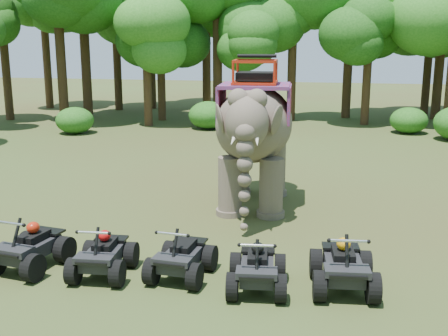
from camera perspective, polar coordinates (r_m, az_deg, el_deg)
The scene contains 23 objects.
ground at distance 14.56m, azimuth -0.94°, elevation -8.37°, with size 110.00×110.00×0.00m, color #47381E.
elephant at distance 17.87m, azimuth 3.10°, elevation 3.63°, with size 2.50×5.68×4.77m, color brown, non-canonical shape.
atv_0 at distance 14.03m, azimuth -19.16°, elevation -7.03°, with size 1.33×1.82×1.35m, color black, non-canonical shape.
atv_1 at distance 13.22m, azimuth -12.20°, elevation -8.04°, with size 1.24×1.70×1.26m, color black, non-canonical shape.
atv_2 at distance 12.86m, azimuth -4.33°, elevation -8.37°, with size 1.24×1.70×1.26m, color black, non-canonical shape.
atv_3 at distance 12.24m, azimuth 3.40°, elevation -9.52°, with size 1.24×1.71×1.26m, color black, non-canonical shape.
atv_4 at distance 12.48m, azimuth 12.08°, elevation -9.06°, with size 1.35×1.86×1.38m, color black, non-canonical shape.
tree_0 at distance 36.87m, azimuth 6.95°, elevation 11.42°, with size 5.95×5.95×8.50m, color #195114, non-canonical shape.
tree_1 at distance 35.77m, azimuth 14.36°, elevation 9.86°, with size 4.90×4.90×7.00m, color #195114, non-canonical shape.
tree_25 at distance 36.91m, azimuth -16.32°, elevation 11.98°, with size 6.83×6.83×9.75m, color #195114, non-canonical shape.
tree_26 at distance 34.50m, azimuth -7.84°, elevation 9.92°, with size 4.80×4.80×6.86m, color #195114, non-canonical shape.
tree_27 at distance 36.62m, azimuth -0.67°, elevation 12.64°, with size 6.96×6.96×9.95m, color #195114, non-canonical shape.
tree_28 at distance 36.79m, azimuth -6.42°, elevation 10.32°, with size 4.95×4.95×7.08m, color #195114, non-canonical shape.
tree_29 at distance 42.61m, azimuth -10.86°, elevation 11.89°, with size 6.33×6.33×9.04m, color #195114, non-canonical shape.
tree_30 at distance 38.77m, azimuth -14.02°, elevation 13.00°, with size 7.63×7.63×10.90m, color #195114, non-canonical shape.
tree_31 at distance 35.53m, azimuth 2.27°, elevation 10.26°, with size 4.92×4.92×7.03m, color #195114, non-canonical shape.
tree_32 at distance 42.08m, azimuth 20.09°, elevation 10.93°, with size 5.93×5.93×8.47m, color #195114, non-canonical shape.
tree_33 at distance 44.94m, azimuth -17.64°, elevation 11.61°, with size 6.37×6.37×9.10m, color #195114, non-canonical shape.
tree_34 at distance 43.15m, azimuth -1.81°, elevation 13.40°, with size 7.67×7.67×10.96m, color #195114, non-canonical shape.
tree_35 at distance 43.09m, azimuth -7.45°, elevation 12.41°, with size 6.74×6.74×9.62m, color #195114, non-canonical shape.
tree_38 at distance 39.58m, azimuth 21.21°, elevation 11.92°, with size 7.06×7.06×10.09m, color #195114, non-canonical shape.
tree_41 at distance 38.62m, azimuth 12.57°, elevation 12.07°, with size 6.69×6.69×9.55m, color #195114, non-canonical shape.
tree_42 at distance 39.41m, azimuth -21.34°, elevation 10.18°, with size 5.41×5.41×7.73m, color #195114, non-canonical shape.
Camera 1 is at (2.88, -13.22, 5.36)m, focal length 45.00 mm.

